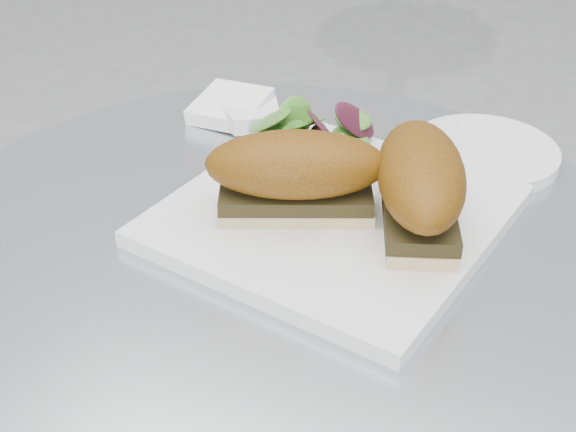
{
  "coord_description": "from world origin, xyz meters",
  "views": [
    {
      "loc": [
        0.25,
        -0.53,
        1.16
      ],
      "look_at": [
        0.02,
        0.0,
        0.77
      ],
      "focal_mm": 50.0,
      "sensor_mm": 36.0,
      "label": 1
    }
  ],
  "objects_px": {
    "plate": "(334,215)",
    "sandwich_right": "(420,182)",
    "saucer": "(484,153)",
    "sandwich_left": "(296,173)"
  },
  "relations": [
    {
      "from": "plate",
      "to": "sandwich_right",
      "type": "xyz_separation_m",
      "value": [
        0.08,
        0.01,
        0.05
      ]
    },
    {
      "from": "sandwich_right",
      "to": "saucer",
      "type": "height_order",
      "value": "sandwich_right"
    },
    {
      "from": "sandwich_left",
      "to": "plate",
      "type": "bearing_deg",
      "value": 10.81
    },
    {
      "from": "sandwich_right",
      "to": "sandwich_left",
      "type": "bearing_deg",
      "value": -94.91
    },
    {
      "from": "plate",
      "to": "saucer",
      "type": "bearing_deg",
      "value": 59.93
    },
    {
      "from": "sandwich_left",
      "to": "sandwich_right",
      "type": "xyz_separation_m",
      "value": [
        0.11,
        0.03,
        0.0
      ]
    },
    {
      "from": "plate",
      "to": "saucer",
      "type": "height_order",
      "value": "plate"
    },
    {
      "from": "sandwich_right",
      "to": "plate",
      "type": "bearing_deg",
      "value": -103.75
    },
    {
      "from": "sandwich_right",
      "to": "saucer",
      "type": "relative_size",
      "value": 1.18
    },
    {
      "from": "sandwich_right",
      "to": "saucer",
      "type": "distance_m",
      "value": 0.18
    }
  ]
}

